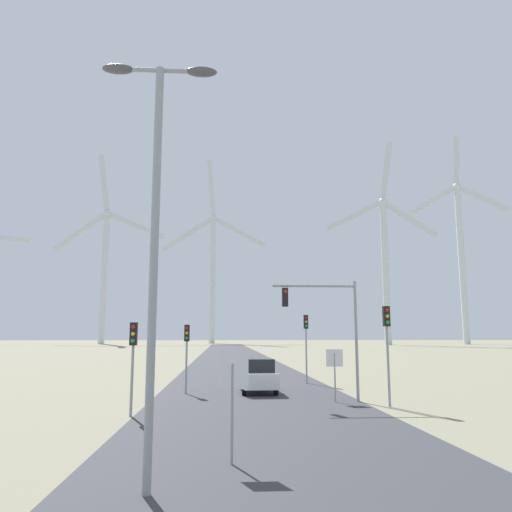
{
  "coord_description": "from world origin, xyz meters",
  "views": [
    {
      "loc": [
        -1.62,
        -2.52,
        3.11
      ],
      "look_at": [
        0.0,
        21.52,
        6.93
      ],
      "focal_mm": 35.0,
      "sensor_mm": 36.0,
      "label": 1
    }
  ],
  "objects_px": {
    "traffic_light_mast_overhead": "(326,315)",
    "wind_turbine_right": "(385,255)",
    "wind_turbine_center": "(213,264)",
    "wind_turbine_left": "(105,261)",
    "traffic_light_post_mid_right": "(306,333)",
    "traffic_light_post_near_left": "(133,347)",
    "traffic_light_post_near_right": "(387,333)",
    "stop_sign_near": "(232,388)",
    "streetlamp": "(156,212)",
    "wind_turbine_far_right": "(461,248)",
    "traffic_light_post_mid_left": "(187,343)",
    "stop_sign_far": "(335,365)",
    "car_approaching": "(258,375)"
  },
  "relations": [
    {
      "from": "stop_sign_far",
      "to": "car_approaching",
      "type": "height_order",
      "value": "stop_sign_far"
    },
    {
      "from": "stop_sign_far",
      "to": "wind_turbine_right",
      "type": "xyz_separation_m",
      "value": [
        46.61,
        130.89,
        26.84
      ]
    },
    {
      "from": "traffic_light_mast_overhead",
      "to": "stop_sign_near",
      "type": "bearing_deg",
      "value": -113.14
    },
    {
      "from": "stop_sign_near",
      "to": "wind_turbine_right",
      "type": "relative_size",
      "value": 0.04
    },
    {
      "from": "wind_turbine_right",
      "to": "wind_turbine_center",
      "type": "bearing_deg",
      "value": 149.85
    },
    {
      "from": "wind_turbine_center",
      "to": "wind_turbine_left",
      "type": "bearing_deg",
      "value": -167.23
    },
    {
      "from": "traffic_light_post_near_right",
      "to": "wind_turbine_center",
      "type": "relative_size",
      "value": 0.06
    },
    {
      "from": "traffic_light_post_near_left",
      "to": "wind_turbine_right",
      "type": "xyz_separation_m",
      "value": [
        55.46,
        134.48,
        25.89
      ]
    },
    {
      "from": "streetlamp",
      "to": "traffic_light_post_mid_left",
      "type": "distance_m",
      "value": 17.45
    },
    {
      "from": "traffic_light_mast_overhead",
      "to": "wind_turbine_right",
      "type": "relative_size",
      "value": 0.09
    },
    {
      "from": "traffic_light_post_mid_left",
      "to": "wind_turbine_right",
      "type": "bearing_deg",
      "value": 67.02
    },
    {
      "from": "traffic_light_post_near_left",
      "to": "traffic_light_post_mid_left",
      "type": "bearing_deg",
      "value": 77.93
    },
    {
      "from": "stop_sign_near",
      "to": "traffic_light_post_mid_left",
      "type": "xyz_separation_m",
      "value": [
        -2.18,
        14.94,
        0.89
      ]
    },
    {
      "from": "traffic_light_post_mid_left",
      "to": "car_approaching",
      "type": "bearing_deg",
      "value": 3.38
    },
    {
      "from": "wind_turbine_center",
      "to": "streetlamp",
      "type": "bearing_deg",
      "value": -89.25
    },
    {
      "from": "traffic_light_post_near_right",
      "to": "wind_turbine_right",
      "type": "height_order",
      "value": "wind_turbine_right"
    },
    {
      "from": "traffic_light_post_near_right",
      "to": "car_approaching",
      "type": "distance_m",
      "value": 8.28
    },
    {
      "from": "traffic_light_mast_overhead",
      "to": "traffic_light_post_mid_right",
      "type": "bearing_deg",
      "value": 86.7
    },
    {
      "from": "streetlamp",
      "to": "traffic_light_post_near_left",
      "type": "xyz_separation_m",
      "value": [
        -2.05,
        9.75,
        -3.07
      ]
    },
    {
      "from": "traffic_light_post_near_right",
      "to": "traffic_light_mast_overhead",
      "type": "bearing_deg",
      "value": 142.22
    },
    {
      "from": "traffic_light_post_mid_left",
      "to": "wind_turbine_center",
      "type": "bearing_deg",
      "value": 90.67
    },
    {
      "from": "traffic_light_post_near_left",
      "to": "wind_turbine_right",
      "type": "relative_size",
      "value": 0.05
    },
    {
      "from": "traffic_light_post_near_left",
      "to": "car_approaching",
      "type": "xyz_separation_m",
      "value": [
        5.5,
        7.66,
        -1.73
      ]
    },
    {
      "from": "traffic_light_post_near_left",
      "to": "wind_turbine_far_right",
      "type": "distance_m",
      "value": 168.11
    },
    {
      "from": "traffic_light_post_near_right",
      "to": "traffic_light_post_near_left",
      "type": "bearing_deg",
      "value": -170.77
    },
    {
      "from": "wind_turbine_far_right",
      "to": "wind_turbine_center",
      "type": "bearing_deg",
      "value": 163.79
    },
    {
      "from": "traffic_light_post_near_left",
      "to": "wind_turbine_center",
      "type": "distance_m",
      "value": 169.03
    },
    {
      "from": "streetlamp",
      "to": "traffic_light_mast_overhead",
      "type": "height_order",
      "value": "streetlamp"
    },
    {
      "from": "car_approaching",
      "to": "traffic_light_post_mid_right",
      "type": "bearing_deg",
      "value": 54.84
    },
    {
      "from": "traffic_light_mast_overhead",
      "to": "wind_turbine_left",
      "type": "relative_size",
      "value": 0.08
    },
    {
      "from": "car_approaching",
      "to": "wind_turbine_far_right",
      "type": "height_order",
      "value": "wind_turbine_far_right"
    },
    {
      "from": "wind_turbine_center",
      "to": "wind_turbine_right",
      "type": "relative_size",
      "value": 1.07
    },
    {
      "from": "stop_sign_far",
      "to": "traffic_light_post_mid_left",
      "type": "xyz_separation_m",
      "value": [
        -7.26,
        3.85,
        0.99
      ]
    },
    {
      "from": "wind_turbine_center",
      "to": "traffic_light_post_near_left",
      "type": "bearing_deg",
      "value": -89.91
    },
    {
      "from": "stop_sign_near",
      "to": "traffic_light_mast_overhead",
      "type": "relative_size",
      "value": 0.45
    },
    {
      "from": "traffic_light_post_mid_right",
      "to": "car_approaching",
      "type": "xyz_separation_m",
      "value": [
        -3.53,
        -5.01,
        -2.31
      ]
    },
    {
      "from": "streetlamp",
      "to": "traffic_light_post_near_left",
      "type": "relative_size",
      "value": 2.52
    },
    {
      "from": "stop_sign_far",
      "to": "wind_turbine_far_right",
      "type": "xyz_separation_m",
      "value": [
        75.75,
        138.59,
        30.75
      ]
    },
    {
      "from": "traffic_light_post_mid_right",
      "to": "wind_turbine_right",
      "type": "xyz_separation_m",
      "value": [
        46.43,
        121.81,
        25.32
      ]
    },
    {
      "from": "stop_sign_near",
      "to": "wind_turbine_left",
      "type": "height_order",
      "value": "wind_turbine_left"
    },
    {
      "from": "traffic_light_post_near_left",
      "to": "wind_turbine_center",
      "type": "xyz_separation_m",
      "value": [
        -0.26,
        166.85,
        27.05
      ]
    },
    {
      "from": "traffic_light_post_near_right",
      "to": "traffic_light_post_mid_left",
      "type": "height_order",
      "value": "traffic_light_post_near_right"
    },
    {
      "from": "stop_sign_far",
      "to": "traffic_light_post_near_left",
      "type": "xyz_separation_m",
      "value": [
        -8.85,
        -3.59,
        0.95
      ]
    },
    {
      "from": "wind_turbine_center",
      "to": "traffic_light_mast_overhead",
      "type": "bearing_deg",
      "value": -86.93
    },
    {
      "from": "car_approaching",
      "to": "traffic_light_post_near_left",
      "type": "bearing_deg",
      "value": -125.68
    },
    {
      "from": "traffic_light_mast_overhead",
      "to": "wind_turbine_far_right",
      "type": "relative_size",
      "value": 0.08
    },
    {
      "from": "traffic_light_mast_overhead",
      "to": "wind_turbine_right",
      "type": "xyz_separation_m",
      "value": [
        46.96,
        130.91,
        24.49
      ]
    },
    {
      "from": "traffic_light_post_mid_left",
      "to": "wind_turbine_left",
      "type": "distance_m",
      "value": 158.21
    },
    {
      "from": "traffic_light_post_near_right",
      "to": "wind_turbine_center",
      "type": "distance_m",
      "value": 167.57
    },
    {
      "from": "traffic_light_post_near_left",
      "to": "wind_turbine_center",
      "type": "bearing_deg",
      "value": 90.09
    }
  ]
}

